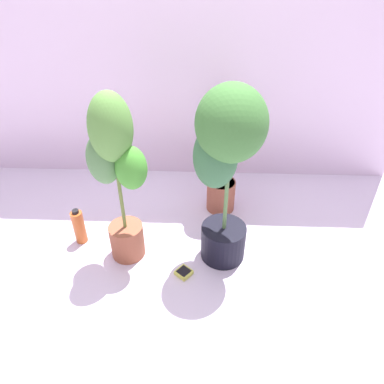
{
  "coord_description": "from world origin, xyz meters",
  "views": [
    {
      "loc": [
        0.16,
        -1.56,
        1.52
      ],
      "look_at": [
        0.1,
        0.08,
        0.35
      ],
      "focal_mm": 32.67,
      "sensor_mm": 36.0,
      "label": 1
    }
  ],
  "objects_px": {
    "potted_plant_front_left": "(117,169)",
    "nutrient_bottle": "(79,227)",
    "potted_plant_back_right": "(223,149)",
    "hygrometer_box": "(184,272)",
    "potted_plant_front_right": "(226,158)"
  },
  "relations": [
    {
      "from": "potted_plant_back_right",
      "to": "hygrometer_box",
      "type": "relative_size",
      "value": 7.23
    },
    {
      "from": "potted_plant_front_left",
      "to": "potted_plant_back_right",
      "type": "bearing_deg",
      "value": 39.44
    },
    {
      "from": "potted_plant_front_left",
      "to": "nutrient_bottle",
      "type": "relative_size",
      "value": 4.12
    },
    {
      "from": "potted_plant_front_right",
      "to": "potted_plant_front_left",
      "type": "bearing_deg",
      "value": -178.48
    },
    {
      "from": "potted_plant_front_left",
      "to": "hygrometer_box",
      "type": "distance_m",
      "value": 0.69
    },
    {
      "from": "potted_plant_back_right",
      "to": "nutrient_bottle",
      "type": "height_order",
      "value": "potted_plant_back_right"
    },
    {
      "from": "potted_plant_front_right",
      "to": "nutrient_bottle",
      "type": "xyz_separation_m",
      "value": [
        -0.86,
        0.08,
        -0.55
      ]
    },
    {
      "from": "potted_plant_front_right",
      "to": "hygrometer_box",
      "type": "bearing_deg",
      "value": -140.96
    },
    {
      "from": "potted_plant_front_right",
      "to": "potted_plant_front_left",
      "type": "relative_size",
      "value": 1.04
    },
    {
      "from": "hygrometer_box",
      "to": "potted_plant_back_right",
      "type": "bearing_deg",
      "value": -69.99
    },
    {
      "from": "potted_plant_back_right",
      "to": "potted_plant_front_left",
      "type": "distance_m",
      "value": 0.74
    },
    {
      "from": "potted_plant_front_right",
      "to": "nutrient_bottle",
      "type": "distance_m",
      "value": 1.02
    },
    {
      "from": "potted_plant_back_right",
      "to": "nutrient_bottle",
      "type": "xyz_separation_m",
      "value": [
        -0.87,
        -0.37,
        -0.36
      ]
    },
    {
      "from": "potted_plant_back_right",
      "to": "nutrient_bottle",
      "type": "relative_size",
      "value": 3.36
    },
    {
      "from": "hygrometer_box",
      "to": "nutrient_bottle",
      "type": "distance_m",
      "value": 0.71
    }
  ]
}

